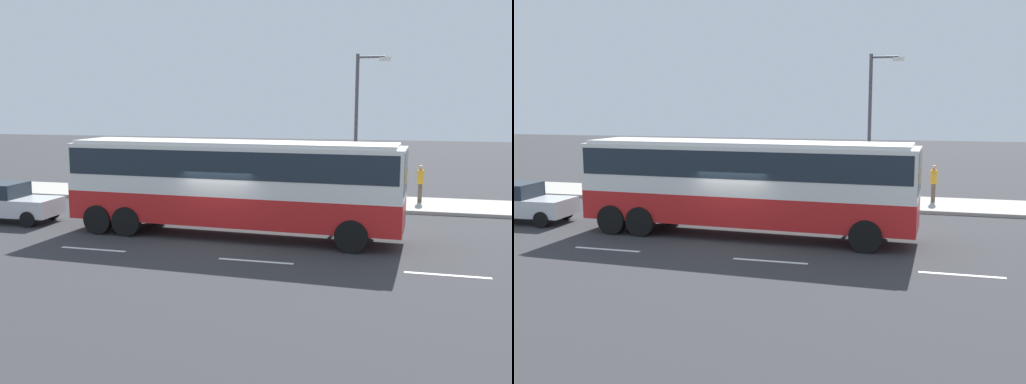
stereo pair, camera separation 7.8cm
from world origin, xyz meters
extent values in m
plane|color=#333335|center=(0.00, 0.00, 0.00)|extent=(120.00, 120.00, 0.00)
cube|color=#A8A399|center=(0.00, 8.77, 0.07)|extent=(80.00, 4.00, 0.15)
cube|color=white|center=(-3.79, -2.49, 0.00)|extent=(2.40, 0.16, 0.01)
cube|color=white|center=(1.87, -2.49, 0.00)|extent=(2.40, 0.16, 0.01)
cube|color=white|center=(7.55, -2.49, 0.00)|extent=(2.40, 0.16, 0.01)
cube|color=red|center=(0.15, 0.62, 1.09)|extent=(12.34, 2.86, 1.07)
cube|color=white|center=(0.15, 0.62, 2.50)|extent=(12.34, 2.86, 1.76)
cube|color=#1E2833|center=(0.15, 0.62, 2.75)|extent=(12.10, 2.88, 0.97)
cube|color=#1E2833|center=(6.22, 0.40, 2.59)|extent=(0.20, 2.22, 1.40)
cube|color=white|center=(0.15, 0.62, 3.44)|extent=(11.85, 2.69, 0.12)
cylinder|color=black|center=(4.72, 1.61, 0.55)|extent=(1.11, 0.34, 1.10)
cylinder|color=black|center=(4.63, -0.70, 0.55)|extent=(1.11, 0.34, 1.10)
cylinder|color=black|center=(-3.54, 1.91, 0.55)|extent=(1.11, 0.34, 1.10)
cylinder|color=black|center=(-3.63, -0.40, 0.55)|extent=(1.11, 0.34, 1.10)
cylinder|color=black|center=(-4.74, 1.95, 0.55)|extent=(1.11, 0.34, 1.10)
cylinder|color=black|center=(-4.82, -0.36, 0.55)|extent=(1.11, 0.34, 1.10)
cube|color=silver|center=(-9.87, 0.72, 0.67)|extent=(4.82, 1.96, 0.70)
cylinder|color=black|center=(-8.18, 1.63, 0.32)|extent=(0.65, 0.23, 0.64)
cylinder|color=black|center=(-8.11, -0.05, 0.32)|extent=(0.65, 0.23, 0.64)
cylinder|color=#38334C|center=(-5.29, 9.14, 0.57)|extent=(0.14, 0.14, 0.84)
cylinder|color=#38334C|center=(-5.27, 8.98, 0.57)|extent=(0.14, 0.14, 0.84)
cylinder|color=#B2333F|center=(-5.28, 9.06, 1.30)|extent=(0.32, 0.32, 0.63)
sphere|color=brown|center=(-5.28, 9.06, 1.73)|extent=(0.23, 0.23, 0.23)
cylinder|color=brown|center=(6.87, 9.16, 0.59)|extent=(0.14, 0.14, 0.88)
cylinder|color=brown|center=(6.93, 9.31, 0.59)|extent=(0.14, 0.14, 0.88)
cylinder|color=gold|center=(6.90, 9.24, 1.37)|extent=(0.32, 0.32, 0.66)
sphere|color=tan|center=(6.90, 9.24, 1.82)|extent=(0.24, 0.24, 0.24)
cylinder|color=#47474C|center=(3.93, 7.51, 3.60)|extent=(0.16, 0.16, 6.91)
cylinder|color=#47474C|center=(4.54, 7.51, 6.91)|extent=(1.20, 0.10, 0.10)
cube|color=silver|center=(5.14, 7.51, 6.81)|extent=(0.50, 0.24, 0.16)
camera|label=1|loc=(6.41, -19.23, 4.85)|focal=40.40mm
camera|label=2|loc=(6.33, -19.25, 4.85)|focal=40.40mm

